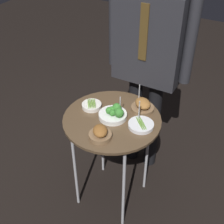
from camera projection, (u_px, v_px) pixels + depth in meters
name	position (u px, v px, depth m)	size (l,w,h in m)	color
ground_plane	(112.00, 194.00, 2.43)	(8.00, 8.00, 0.00)	black
serving_cart	(112.00, 126.00, 2.01)	(0.63, 0.63, 0.76)	brown
bowl_asparagus_back_left	(92.00, 105.00, 2.05)	(0.13, 0.13, 0.04)	silver
bowl_broccoli_mid_left	(114.00, 114.00, 1.96)	(0.18, 0.18, 0.14)	white
bowl_roast_near_rim	(143.00, 106.00, 2.02)	(0.15, 0.15, 0.17)	brown
bowl_roast_center	(100.00, 133.00, 1.81)	(0.14, 0.14, 0.08)	brown
bowl_asparagus_back_right	(141.00, 125.00, 1.90)	(0.16, 0.16, 0.16)	silver
waiter_figure	(149.00, 48.00, 2.10)	(0.61, 0.23, 1.66)	black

